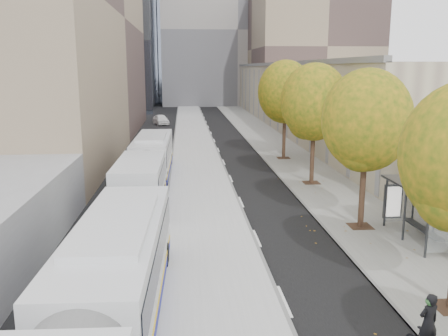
{
  "coord_description": "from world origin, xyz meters",
  "views": [
    {
      "loc": [
        -4.91,
        -8.36,
        7.65
      ],
      "look_at": [
        -2.83,
        15.87,
        2.5
      ],
      "focal_mm": 38.0,
      "sensor_mm": 36.0,
      "label": 1
    }
  ],
  "objects": [
    {
      "name": "bus_platform",
      "position": [
        -3.88,
        35.0,
        0.07
      ],
      "size": [
        4.25,
        150.0,
        0.15
      ],
      "primitive_type": "cube",
      "color": "#AFAFAF",
      "rests_on": "ground"
    },
    {
      "name": "bus_near",
      "position": [
        -7.13,
        1.75,
        1.6
      ],
      "size": [
        3.15,
        17.66,
        2.93
      ],
      "rotation": [
        0.0,
        0.0,
        -0.03
      ],
      "color": "silver",
      "rests_on": "ground"
    },
    {
      "name": "tree_c",
      "position": [
        3.6,
        13.0,
        5.25
      ],
      "size": [
        4.2,
        4.2,
        7.28
      ],
      "color": "black",
      "rests_on": "sidewalk"
    },
    {
      "name": "distant_car",
      "position": [
        -7.99,
        57.28,
        0.7
      ],
      "size": [
        2.68,
        4.39,
        1.4
      ],
      "primitive_type": "imported",
      "rotation": [
        0.0,
        0.0,
        0.27
      ],
      "color": "white",
      "rests_on": "ground"
    },
    {
      "name": "bus_far",
      "position": [
        -7.23,
        22.0,
        1.51
      ],
      "size": [
        2.75,
        16.67,
        2.77
      ],
      "rotation": [
        0.0,
        0.0,
        -0.02
      ],
      "color": "silver",
      "rests_on": "ground"
    },
    {
      "name": "building_tan",
      "position": [
        15.5,
        64.0,
        4.0
      ],
      "size": [
        18.0,
        92.0,
        8.0
      ],
      "primitive_type": "cube",
      "color": "gray",
      "rests_on": "ground"
    },
    {
      "name": "sidewalk",
      "position": [
        4.12,
        35.0,
        0.04
      ],
      "size": [
        4.75,
        150.0,
        0.08
      ],
      "primitive_type": "cube",
      "color": "gray",
      "rests_on": "ground"
    },
    {
      "name": "tree_d",
      "position": [
        3.6,
        22.0,
        5.47
      ],
      "size": [
        4.4,
        4.4,
        7.6
      ],
      "color": "black",
      "rests_on": "sidewalk"
    },
    {
      "name": "tree_e",
      "position": [
        3.6,
        31.0,
        5.69
      ],
      "size": [
        4.6,
        4.6,
        7.92
      ],
      "color": "black",
      "rests_on": "sidewalk"
    },
    {
      "name": "bus_shelter",
      "position": [
        5.69,
        10.96,
        2.19
      ],
      "size": [
        1.9,
        4.4,
        2.53
      ],
      "color": "#383A3F",
      "rests_on": "sidewalk"
    },
    {
      "name": "building_far_block",
      "position": [
        6.0,
        96.0,
        15.0
      ],
      "size": [
        30.0,
        18.0,
        30.0
      ],
      "primitive_type": "cube",
      "color": "gray",
      "rests_on": "ground"
    }
  ]
}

